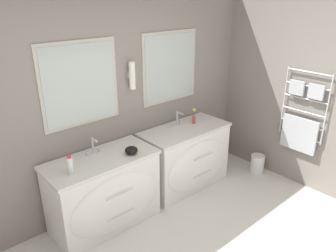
{
  "coord_description": "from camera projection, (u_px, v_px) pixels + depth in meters",
  "views": [
    {
      "loc": [
        -1.75,
        -1.2,
        2.44
      ],
      "look_at": [
        0.44,
        1.3,
        1.07
      ],
      "focal_mm": 35.0,
      "sensor_mm": 36.0,
      "label": 1
    }
  ],
  "objects": [
    {
      "name": "wall_back",
      "position": [
        104.0,
        101.0,
        3.65
      ],
      "size": [
        5.91,
        0.15,
        2.6
      ],
      "color": "gray",
      "rests_on": "ground_plane"
    },
    {
      "name": "wall_right",
      "position": [
        292.0,
        87.0,
        4.25
      ],
      "size": [
        0.13,
        3.78,
        2.6
      ],
      "color": "gray",
      "rests_on": "ground_plane"
    },
    {
      "name": "vanity_left",
      "position": [
        105.0,
        193.0,
        3.56
      ],
      "size": [
        1.19,
        0.63,
        0.82
      ],
      "color": "white",
      "rests_on": "ground_plane"
    },
    {
      "name": "vanity_right",
      "position": [
        186.0,
        157.0,
        4.31
      ],
      "size": [
        1.19,
        0.63,
        0.82
      ],
      "color": "white",
      "rests_on": "ground_plane"
    },
    {
      "name": "faucet_left",
      "position": [
        93.0,
        146.0,
        3.49
      ],
      "size": [
        0.17,
        0.12,
        0.19
      ],
      "color": "silver",
      "rests_on": "vanity_left"
    },
    {
      "name": "faucet_right",
      "position": [
        178.0,
        119.0,
        4.24
      ],
      "size": [
        0.17,
        0.12,
        0.19
      ],
      "color": "silver",
      "rests_on": "vanity_right"
    },
    {
      "name": "toiletry_bottle",
      "position": [
        70.0,
        165.0,
        3.1
      ],
      "size": [
        0.06,
        0.06,
        0.2
      ],
      "color": "silver",
      "rests_on": "vanity_left"
    },
    {
      "name": "amenity_bowl",
      "position": [
        131.0,
        150.0,
        3.51
      ],
      "size": [
        0.14,
        0.14,
        0.08
      ],
      "color": "black",
      "rests_on": "vanity_left"
    },
    {
      "name": "flower_vase",
      "position": [
        194.0,
        117.0,
        4.31
      ],
      "size": [
        0.05,
        0.05,
        0.21
      ],
      "color": "#CC4C51",
      "rests_on": "vanity_right"
    },
    {
      "name": "waste_bin",
      "position": [
        257.0,
        163.0,
        4.73
      ],
      "size": [
        0.2,
        0.2,
        0.27
      ],
      "color": "silver",
      "rests_on": "ground_plane"
    }
  ]
}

